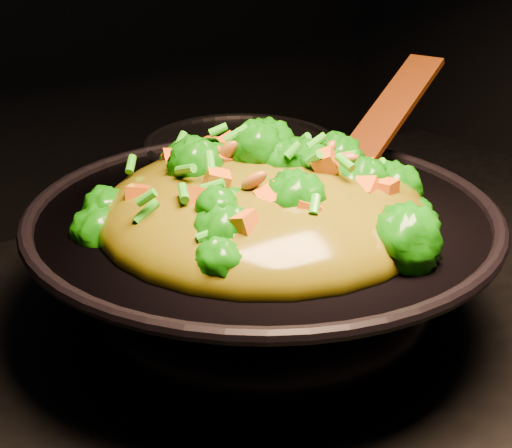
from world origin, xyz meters
TOP-DOWN VIEW (x-y plane):
  - wok at (-0.02, 0.11)m, footprint 0.45×0.45m
  - stir_fry at (-0.03, 0.09)m, footprint 0.39×0.39m
  - spatula at (0.15, 0.13)m, footprint 0.25×0.12m
  - back_pot at (0.09, 0.29)m, footprint 0.28×0.28m

SIDE VIEW (x-z plane):
  - wok at x=-0.02m, z-range 0.90..1.02m
  - back_pot at x=0.09m, z-range 0.90..1.02m
  - spatula at x=0.15m, z-range 1.01..1.12m
  - stir_fry at x=-0.03m, z-range 1.02..1.12m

